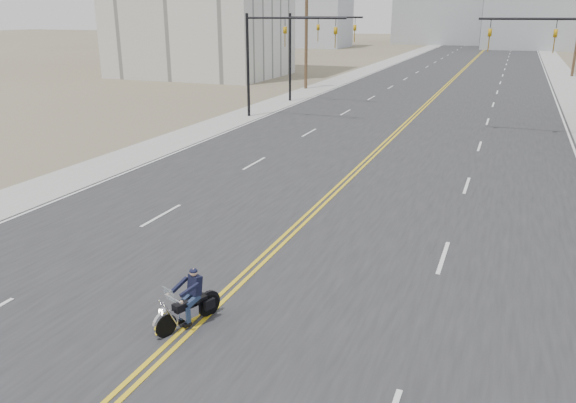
# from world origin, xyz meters

# --- Properties ---
(road) EXTENTS (20.00, 200.00, 0.01)m
(road) POSITION_xyz_m (0.00, 70.00, 0.01)
(road) COLOR #303033
(road) RESTS_ON ground
(sidewalk_left) EXTENTS (3.00, 200.00, 0.01)m
(sidewalk_left) POSITION_xyz_m (-11.50, 70.00, 0.01)
(sidewalk_left) COLOR #A5A5A0
(sidewalk_left) RESTS_ON ground
(sidewalk_right) EXTENTS (3.00, 200.00, 0.01)m
(sidewalk_right) POSITION_xyz_m (11.50, 70.00, 0.01)
(sidewalk_right) COLOR #A5A5A0
(sidewalk_right) RESTS_ON ground
(traffic_mast_left) EXTENTS (7.10, 0.26, 7.00)m
(traffic_mast_left) POSITION_xyz_m (-8.98, 32.00, 4.94)
(traffic_mast_left) COLOR black
(traffic_mast_left) RESTS_ON ground
(traffic_mast_right) EXTENTS (7.10, 0.26, 7.00)m
(traffic_mast_right) POSITION_xyz_m (8.98, 32.00, 4.94)
(traffic_mast_right) COLOR black
(traffic_mast_right) RESTS_ON ground
(traffic_mast_far) EXTENTS (6.10, 0.26, 7.00)m
(traffic_mast_far) POSITION_xyz_m (-9.31, 40.00, 4.87)
(traffic_mast_far) COLOR black
(traffic_mast_far) RESTS_ON ground
(utility_pole_left) EXTENTS (2.20, 0.30, 10.50)m
(utility_pole_left) POSITION_xyz_m (-12.50, 48.00, 5.48)
(utility_pole_left) COLOR brown
(utility_pole_left) RESTS_ON ground
(haze_bldg_b) EXTENTS (18.00, 14.00, 14.00)m
(haze_bldg_b) POSITION_xyz_m (8.00, 125.00, 7.00)
(haze_bldg_b) COLOR #ADB2B7
(haze_bldg_b) RESTS_ON ground
(haze_bldg_f) EXTENTS (12.00, 12.00, 16.00)m
(haze_bldg_f) POSITION_xyz_m (-50.00, 130.00, 8.00)
(haze_bldg_f) COLOR #ADB2B7
(haze_bldg_f) RESTS_ON ground
(motorcyclist) EXTENTS (1.35, 1.94, 1.39)m
(motorcyclist) POSITION_xyz_m (-0.12, 5.83, 0.70)
(motorcyclist) COLOR black
(motorcyclist) RESTS_ON ground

